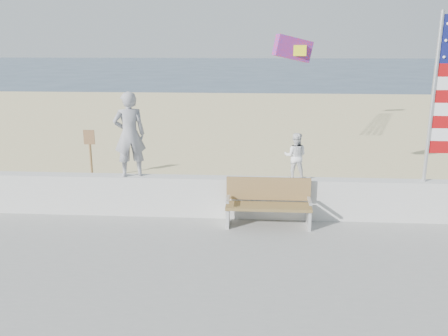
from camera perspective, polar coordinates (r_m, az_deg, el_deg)
The scene contains 9 objects.
ground at distance 8.99m, azimuth -2.09°, elevation -11.33°, with size 220.00×220.00×0.00m, color #2B3F57.
sand at distance 17.48m, azimuth 0.95°, elevation 1.97°, with size 90.00×40.00×0.08m, color beige.
seawall at distance 10.59m, azimuth -1.01°, elevation -3.46°, with size 30.00×0.35×0.90m, color silver.
adult at distance 10.57m, azimuth -11.30°, elevation 3.98°, with size 0.68×0.45×1.87m, color gray.
child at distance 10.33m, azimuth 8.58°, elevation 1.42°, with size 0.50×0.39×1.02m, color white.
bench at distance 10.11m, azimuth 5.35°, elevation -4.09°, with size 1.80×0.57×1.00m.
flag at distance 10.73m, azimuth 24.55°, elevation 8.36°, with size 0.50×0.08×3.50m.
parafoil_kite at distance 12.74m, azimuth 8.38°, elevation 14.00°, with size 1.09×0.63×0.73m.
sign at distance 14.21m, azimuth -15.80°, elevation 2.07°, with size 0.32×0.07×1.46m.
Camera 1 is at (0.87, -8.01, 3.99)m, focal length 38.00 mm.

